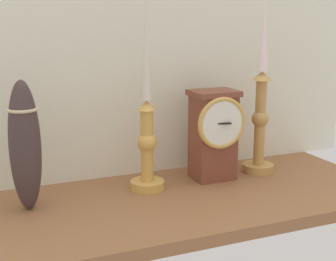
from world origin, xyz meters
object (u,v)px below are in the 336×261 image
object	(u,v)px
tall_ceramic_vase	(25,146)
mantel_clock	(214,133)
candlestick_tall_left	(260,110)
candlestick_tall_center	(147,131)

from	to	relation	value
tall_ceramic_vase	mantel_clock	bearing A→B (deg)	3.27
candlestick_tall_left	tall_ceramic_vase	distance (cm)	52.60
candlestick_tall_center	tall_ceramic_vase	bearing A→B (deg)	-175.79
candlestick_tall_left	candlestick_tall_center	xyz separation A→B (cm)	(-28.07, -1.08, -2.03)
candlestick_tall_left	mantel_clock	bearing A→B (deg)	-177.29
mantel_clock	tall_ceramic_vase	xyz separation A→B (cm)	(-40.29, -2.30, 1.95)
mantel_clock	candlestick_tall_center	size ratio (longest dim) A/B	0.51
tall_ceramic_vase	candlestick_tall_center	bearing A→B (deg)	4.21
mantel_clock	candlestick_tall_center	world-z (taller)	candlestick_tall_center
candlestick_tall_left	tall_ceramic_vase	xyz separation A→B (cm)	(-52.48, -2.88, -2.17)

